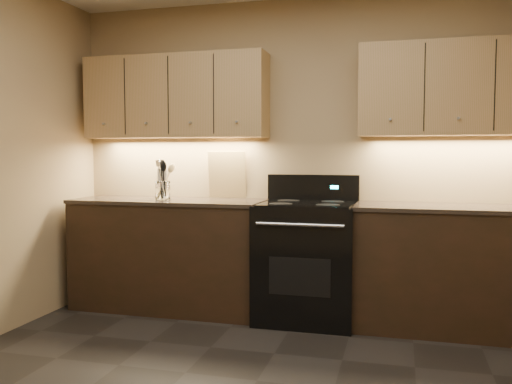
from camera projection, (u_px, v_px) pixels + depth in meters
The scene contains 13 objects.
wall_back at pixel (305, 155), 4.54m from camera, with size 4.00×0.04×2.60m, color #9F885D.
counter_left at pixel (170, 254), 4.59m from camera, with size 1.62×0.62×0.93m.
counter_right at pixel (454, 268), 4.00m from camera, with size 1.46×0.62×0.93m.
stove at pixel (307, 260), 4.27m from camera, with size 0.76×0.68×1.14m.
upper_cab_left at pixel (175, 97), 4.65m from camera, with size 1.60×0.30×0.70m, color #A47B52.
upper_cab_right at pixel (457, 89), 4.06m from camera, with size 1.44×0.30×0.70m, color #A47B52.
outlet_plate at pixel (162, 175), 4.88m from camera, with size 0.09×0.01×0.12m, color #B2B5BA.
utensil_crock at pixel (163, 191), 4.51m from camera, with size 0.16×0.16×0.16m.
cutting_board at pixel (227, 175), 4.68m from camera, with size 0.32×0.02×0.41m, color tan.
wooden_spoon at pixel (158, 180), 4.51m from camera, with size 0.06×0.06×0.30m, color tan, non-canonical shape.
black_spoon at pixel (164, 180), 4.53m from camera, with size 0.06×0.06×0.30m, color black, non-canonical shape.
black_turner at pixel (162, 178), 4.49m from camera, with size 0.08×0.08×0.34m, color black, non-canonical shape.
steel_spatula at pixel (164, 178), 4.50m from camera, with size 0.08×0.08×0.33m, color silver, non-canonical shape.
Camera 1 is at (0.79, -2.50, 1.31)m, focal length 38.00 mm.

